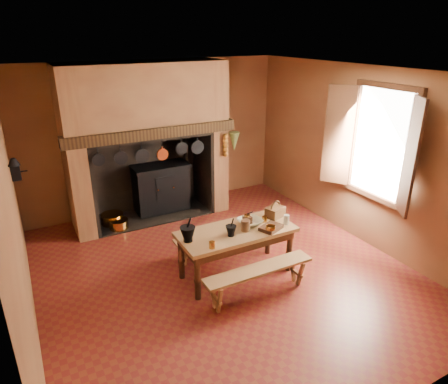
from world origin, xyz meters
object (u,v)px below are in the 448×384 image
object	(u,v)px
iron_range	(161,187)
work_table	(236,237)
coffee_grinder	(247,219)
mixing_bowl	(250,222)
bench_front	(259,275)
wicker_basket	(275,211)

from	to	relation	value
iron_range	work_table	distance (m)	2.60
work_table	coffee_grinder	distance (m)	0.31
work_table	mixing_bowl	distance (m)	0.30
bench_front	coffee_grinder	distance (m)	0.86
iron_range	mixing_bowl	xyz separation A→B (m)	(0.43, -2.54, 0.27)
iron_range	wicker_basket	size ratio (longest dim) A/B	5.07
work_table	bench_front	size ratio (longest dim) A/B	1.07
iron_range	work_table	bearing A→B (deg)	-86.06
iron_range	bench_front	bearing A→B (deg)	-86.79
bench_front	mixing_bowl	distance (m)	0.81
coffee_grinder	wicker_basket	xyz separation A→B (m)	(0.48, 0.00, 0.02)
iron_range	work_table	world-z (taller)	iron_range
work_table	coffee_grinder	xyz separation A→B (m)	(0.23, 0.10, 0.18)
iron_range	coffee_grinder	size ratio (longest dim) A/B	9.23
mixing_bowl	wicker_basket	world-z (taller)	wicker_basket
iron_range	mixing_bowl	world-z (taller)	iron_range
bench_front	coffee_grinder	bearing A→B (deg)	71.41
bench_front	mixing_bowl	world-z (taller)	mixing_bowl
wicker_basket	coffee_grinder	bearing A→B (deg)	161.61
coffee_grinder	wicker_basket	bearing A→B (deg)	1.68
bench_front	coffee_grinder	xyz separation A→B (m)	(0.23, 0.70, 0.45)
mixing_bowl	coffee_grinder	bearing A→B (deg)	105.34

